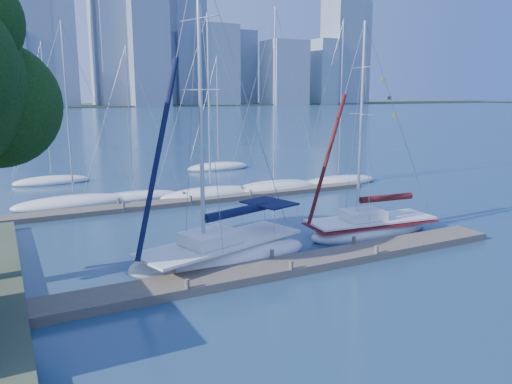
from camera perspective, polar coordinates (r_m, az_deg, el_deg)
ground at (r=23.99m, az=2.89°, el=-9.04°), size 700.00×700.00×0.00m
near_dock at (r=23.92m, az=2.90°, el=-8.59°), size 26.00×2.00×0.40m
far_dock at (r=38.72m, az=-6.47°, el=-0.92°), size 30.00×1.80×0.36m
far_shore at (r=339.71m, az=-25.68°, el=8.80°), size 800.00×100.00×1.50m
sailboat_navy at (r=24.86m, az=-4.00°, el=-5.59°), size 9.88×5.62×15.13m
sailboat_maroon at (r=30.44m, az=12.98°, el=-2.96°), size 8.56×3.51×12.75m
bg_boat_0 at (r=39.60m, az=-20.08°, el=-1.13°), size 8.90×3.11×13.66m
bg_boat_1 at (r=40.58m, az=-13.87°, el=-0.53°), size 7.62×3.72×12.13m
bg_boat_2 at (r=40.51m, az=-5.22°, el=-0.18°), size 8.79×5.18×14.65m
bg_boat_3 at (r=42.76m, az=2.07°, el=0.46°), size 8.59×2.85×15.50m
bg_boat_4 at (r=44.29m, az=2.06°, el=0.78°), size 7.56×4.05×13.30m
bg_boat_5 at (r=46.74m, az=9.39°, el=1.24°), size 8.42×2.72×14.95m
bg_boat_6 at (r=50.19m, az=-22.29°, el=1.21°), size 7.17×3.85×13.16m
bg_boat_7 at (r=55.21m, az=-4.32°, el=2.88°), size 7.44×3.49×12.54m
skyline at (r=313.09m, az=-21.54°, el=15.48°), size 502.87×51.31×110.09m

